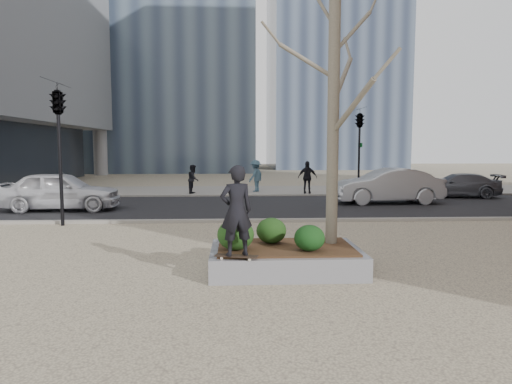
{
  "coord_description": "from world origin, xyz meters",
  "views": [
    {
      "loc": [
        -0.02,
        -9.03,
        2.48
      ],
      "look_at": [
        0.5,
        2.0,
        1.4
      ],
      "focal_mm": 32.0,
      "sensor_mm": 36.0,
      "label": 1
    }
  ],
  "objects_px": {
    "skateboard": "(236,257)",
    "skateboarder": "(236,211)",
    "planter": "(285,259)",
    "police_car": "(60,191)"
  },
  "relations": [
    {
      "from": "skateboard",
      "to": "skateboarder",
      "type": "relative_size",
      "value": 0.48
    },
    {
      "from": "planter",
      "to": "skateboard",
      "type": "bearing_deg",
      "value": -138.46
    },
    {
      "from": "skateboarder",
      "to": "skateboard",
      "type": "bearing_deg",
      "value": 180.0
    },
    {
      "from": "skateboard",
      "to": "police_car",
      "type": "xyz_separation_m",
      "value": [
        -6.85,
        9.93,
        0.3
      ]
    },
    {
      "from": "skateboarder",
      "to": "planter",
      "type": "bearing_deg",
      "value": -154.07
    },
    {
      "from": "planter",
      "to": "police_car",
      "type": "height_order",
      "value": "police_car"
    },
    {
      "from": "planter",
      "to": "skateboard",
      "type": "height_order",
      "value": "skateboard"
    },
    {
      "from": "skateboarder",
      "to": "police_car",
      "type": "bearing_deg",
      "value": -71.03
    },
    {
      "from": "planter",
      "to": "skateboard",
      "type": "relative_size",
      "value": 3.85
    },
    {
      "from": "police_car",
      "to": "planter",
      "type": "bearing_deg",
      "value": -141.85
    }
  ]
}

